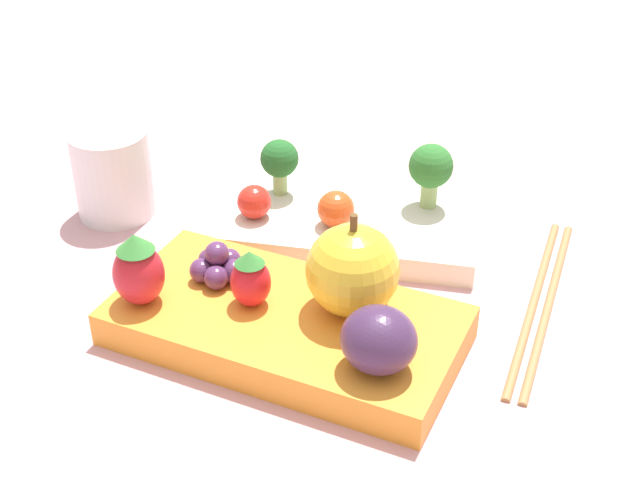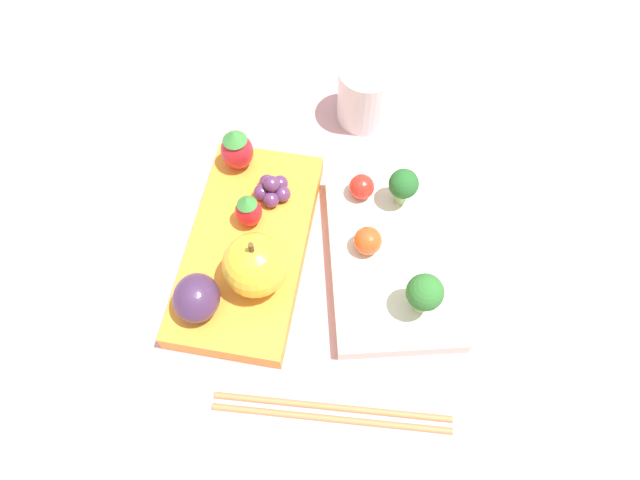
{
  "view_description": "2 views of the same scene",
  "coord_description": "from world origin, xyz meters",
  "px_view_note": "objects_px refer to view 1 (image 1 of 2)",
  "views": [
    {
      "loc": [
        0.17,
        -0.49,
        0.37
      ],
      "look_at": [
        -0.0,
        0.0,
        0.03
      ],
      "focal_mm": 50.0,
      "sensor_mm": 36.0,
      "label": 1
    },
    {
      "loc": [
        0.25,
        0.02,
        0.51
      ],
      "look_at": [
        -0.0,
        0.0,
        0.03
      ],
      "focal_mm": 32.0,
      "sensor_mm": 36.0,
      "label": 2
    }
  ],
  "objects_px": {
    "strawberry_0": "(251,279)",
    "grape_cluster": "(218,266)",
    "strawberry_1": "(138,270)",
    "cherry_tomato_0": "(254,202)",
    "broccoli_floret_1": "(280,160)",
    "bento_box_fruit": "(281,325)",
    "cherry_tomato_1": "(336,209)",
    "chopsticks_pair": "(541,301)",
    "bento_box_savoury": "(353,220)",
    "broccoli_floret_0": "(431,168)",
    "drinking_cup": "(113,173)",
    "plum": "(379,340)",
    "apple": "(353,270)"
  },
  "relations": [
    {
      "from": "broccoli_floret_1",
      "to": "apple",
      "type": "distance_m",
      "value": 0.17
    },
    {
      "from": "chopsticks_pair",
      "to": "plum",
      "type": "bearing_deg",
      "value": -122.38
    },
    {
      "from": "chopsticks_pair",
      "to": "strawberry_1",
      "type": "bearing_deg",
      "value": -154.54
    },
    {
      "from": "cherry_tomato_1",
      "to": "plum",
      "type": "distance_m",
      "value": 0.17
    },
    {
      "from": "bento_box_savoury",
      "to": "drinking_cup",
      "type": "relative_size",
      "value": 2.92
    },
    {
      "from": "broccoli_floret_1",
      "to": "chopsticks_pair",
      "type": "relative_size",
      "value": 0.22
    },
    {
      "from": "apple",
      "to": "chopsticks_pair",
      "type": "distance_m",
      "value": 0.15
    },
    {
      "from": "broccoli_floret_0",
      "to": "strawberry_1",
      "type": "height_order",
      "value": "strawberry_1"
    },
    {
      "from": "grape_cluster",
      "to": "strawberry_1",
      "type": "bearing_deg",
      "value": -132.03
    },
    {
      "from": "bento_box_savoury",
      "to": "apple",
      "type": "xyz_separation_m",
      "value": [
        0.04,
        -0.13,
        0.04
      ]
    },
    {
      "from": "broccoli_floret_0",
      "to": "cherry_tomato_0",
      "type": "height_order",
      "value": "broccoli_floret_0"
    },
    {
      "from": "cherry_tomato_1",
      "to": "chopsticks_pair",
      "type": "xyz_separation_m",
      "value": [
        0.16,
        -0.02,
        -0.03
      ]
    },
    {
      "from": "cherry_tomato_1",
      "to": "strawberry_0",
      "type": "relative_size",
      "value": 0.69
    },
    {
      "from": "bento_box_fruit",
      "to": "broccoli_floret_1",
      "type": "height_order",
      "value": "broccoli_floret_1"
    },
    {
      "from": "broccoli_floret_1",
      "to": "grape_cluster",
      "type": "xyz_separation_m",
      "value": [
        0.01,
        -0.13,
        -0.01
      ]
    },
    {
      "from": "cherry_tomato_0",
      "to": "broccoli_floret_1",
      "type": "bearing_deg",
      "value": 83.14
    },
    {
      "from": "broccoli_floret_0",
      "to": "grape_cluster",
      "type": "xyz_separation_m",
      "value": [
        -0.11,
        -0.15,
        -0.02
      ]
    },
    {
      "from": "strawberry_1",
      "to": "grape_cluster",
      "type": "height_order",
      "value": "strawberry_1"
    },
    {
      "from": "bento_box_savoury",
      "to": "broccoli_floret_1",
      "type": "xyz_separation_m",
      "value": [
        -0.06,
        0.01,
        0.04
      ]
    },
    {
      "from": "plum",
      "to": "grape_cluster",
      "type": "distance_m",
      "value": 0.14
    },
    {
      "from": "strawberry_0",
      "to": "grape_cluster",
      "type": "height_order",
      "value": "strawberry_0"
    },
    {
      "from": "grape_cluster",
      "to": "plum",
      "type": "bearing_deg",
      "value": -22.15
    },
    {
      "from": "plum",
      "to": "apple",
      "type": "bearing_deg",
      "value": 122.87
    },
    {
      "from": "cherry_tomato_1",
      "to": "chopsticks_pair",
      "type": "distance_m",
      "value": 0.16
    },
    {
      "from": "plum",
      "to": "strawberry_1",
      "type": "bearing_deg",
      "value": 175.93
    },
    {
      "from": "broccoli_floret_0",
      "to": "drinking_cup",
      "type": "height_order",
      "value": "same"
    },
    {
      "from": "grape_cluster",
      "to": "drinking_cup",
      "type": "xyz_separation_m",
      "value": [
        -0.13,
        0.09,
        0.0
      ]
    },
    {
      "from": "bento_box_savoury",
      "to": "broccoli_floret_0",
      "type": "bearing_deg",
      "value": 25.45
    },
    {
      "from": "bento_box_fruit",
      "to": "chopsticks_pair",
      "type": "xyz_separation_m",
      "value": [
        0.15,
        0.09,
        -0.01
      ]
    },
    {
      "from": "broccoli_floret_1",
      "to": "drinking_cup",
      "type": "height_order",
      "value": "drinking_cup"
    },
    {
      "from": "bento_box_savoury",
      "to": "strawberry_1",
      "type": "height_order",
      "value": "strawberry_1"
    },
    {
      "from": "strawberry_0",
      "to": "strawberry_1",
      "type": "height_order",
      "value": "strawberry_1"
    },
    {
      "from": "bento_box_fruit",
      "to": "broccoli_floret_0",
      "type": "height_order",
      "value": "broccoli_floret_0"
    },
    {
      "from": "broccoli_floret_0",
      "to": "strawberry_1",
      "type": "distance_m",
      "value": 0.24
    },
    {
      "from": "broccoli_floret_0",
      "to": "cherry_tomato_1",
      "type": "distance_m",
      "value": 0.08
    },
    {
      "from": "bento_box_fruit",
      "to": "broccoli_floret_0",
      "type": "relative_size",
      "value": 4.51
    },
    {
      "from": "cherry_tomato_1",
      "to": "drinking_cup",
      "type": "distance_m",
      "value": 0.18
    },
    {
      "from": "broccoli_floret_1",
      "to": "grape_cluster",
      "type": "bearing_deg",
      "value": -86.86
    },
    {
      "from": "strawberry_1",
      "to": "bento_box_fruit",
      "type": "bearing_deg",
      "value": 13.3
    },
    {
      "from": "chopsticks_pair",
      "to": "bento_box_fruit",
      "type": "bearing_deg",
      "value": -148.52
    },
    {
      "from": "bento_box_fruit",
      "to": "cherry_tomato_1",
      "type": "relative_size",
      "value": 8.34
    },
    {
      "from": "plum",
      "to": "drinking_cup",
      "type": "relative_size",
      "value": 0.64
    },
    {
      "from": "cherry_tomato_0",
      "to": "grape_cluster",
      "type": "distance_m",
      "value": 0.09
    },
    {
      "from": "broccoli_floret_1",
      "to": "strawberry_0",
      "type": "xyz_separation_m",
      "value": [
        0.04,
        -0.15,
        -0.0
      ]
    },
    {
      "from": "strawberry_1",
      "to": "chopsticks_pair",
      "type": "height_order",
      "value": "strawberry_1"
    },
    {
      "from": "strawberry_1",
      "to": "plum",
      "type": "xyz_separation_m",
      "value": [
        0.16,
        -0.01,
        -0.0
      ]
    },
    {
      "from": "bento_box_fruit",
      "to": "broccoli_floret_0",
      "type": "bearing_deg",
      "value": 71.6
    },
    {
      "from": "bento_box_fruit",
      "to": "apple",
      "type": "bearing_deg",
      "value": 21.52
    },
    {
      "from": "plum",
      "to": "strawberry_0",
      "type": "bearing_deg",
      "value": 160.87
    },
    {
      "from": "chopsticks_pair",
      "to": "cherry_tomato_0",
      "type": "bearing_deg",
      "value": 176.48
    }
  ]
}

